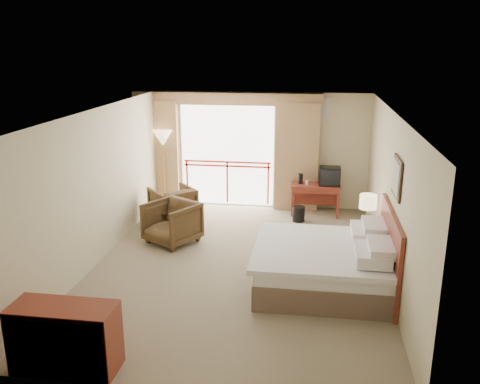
% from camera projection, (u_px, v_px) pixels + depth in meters
% --- Properties ---
extents(floor, '(7.00, 7.00, 0.00)m').
position_uv_depth(floor, '(239.00, 265.00, 8.98)').
color(floor, '#7E7259').
rests_on(floor, ground).
extents(ceiling, '(7.00, 7.00, 0.00)m').
position_uv_depth(ceiling, '(239.00, 112.00, 8.22)').
color(ceiling, white).
rests_on(ceiling, wall_back).
extents(wall_back, '(5.00, 0.00, 5.00)m').
position_uv_depth(wall_back, '(261.00, 150.00, 11.92)').
color(wall_back, beige).
rests_on(wall_back, ground).
extents(wall_front, '(5.00, 0.00, 5.00)m').
position_uv_depth(wall_front, '(189.00, 285.00, 5.28)').
color(wall_front, beige).
rests_on(wall_front, ground).
extents(wall_left, '(0.00, 7.00, 7.00)m').
position_uv_depth(wall_left, '(99.00, 186.00, 8.95)').
color(wall_left, beige).
rests_on(wall_left, ground).
extents(wall_right, '(0.00, 7.00, 7.00)m').
position_uv_depth(wall_right, '(391.00, 198.00, 8.25)').
color(wall_right, beige).
rests_on(wall_right, ground).
extents(balcony_door, '(2.40, 0.00, 2.40)m').
position_uv_depth(balcony_door, '(227.00, 156.00, 12.06)').
color(balcony_door, white).
rests_on(balcony_door, wall_back).
extents(balcony_railing, '(2.09, 0.03, 1.02)m').
position_uv_depth(balcony_railing, '(227.00, 172.00, 12.15)').
color(balcony_railing, red).
rests_on(balcony_railing, wall_back).
extents(curtain_left, '(1.00, 0.26, 2.50)m').
position_uv_depth(curtain_left, '(158.00, 153.00, 12.15)').
color(curtain_left, '#96714C').
rests_on(curtain_left, wall_back).
extents(curtain_right, '(1.00, 0.26, 2.50)m').
position_uv_depth(curtain_right, '(297.00, 157.00, 11.69)').
color(curtain_right, '#96714C').
rests_on(curtain_right, wall_back).
extents(valance, '(4.40, 0.22, 0.28)m').
position_uv_depth(valance, '(226.00, 99.00, 11.58)').
color(valance, '#96714C').
rests_on(valance, wall_back).
extents(hvac_vent, '(0.50, 0.04, 0.50)m').
position_uv_depth(hvac_vent, '(319.00, 109.00, 11.43)').
color(hvac_vent, silver).
rests_on(hvac_vent, wall_back).
extents(bed, '(2.13, 2.06, 0.97)m').
position_uv_depth(bed, '(326.00, 264.00, 8.10)').
color(bed, brown).
rests_on(bed, floor).
extents(headboard, '(0.06, 2.10, 1.30)m').
position_uv_depth(headboard, '(389.00, 252.00, 7.88)').
color(headboard, maroon).
rests_on(headboard, wall_right).
extents(framed_art, '(0.04, 0.72, 0.60)m').
position_uv_depth(framed_art, '(397.00, 177.00, 7.54)').
color(framed_art, black).
rests_on(framed_art, wall_right).
extents(nightstand, '(0.43, 0.49, 0.56)m').
position_uv_depth(nightstand, '(366.00, 240.00, 9.38)').
color(nightstand, maroon).
rests_on(nightstand, floor).
extents(table_lamp, '(0.31, 0.31, 0.55)m').
position_uv_depth(table_lamp, '(368.00, 202.00, 9.23)').
color(table_lamp, tan).
rests_on(table_lamp, nightstand).
extents(phone, '(0.21, 0.19, 0.08)m').
position_uv_depth(phone, '(365.00, 226.00, 9.15)').
color(phone, black).
rests_on(phone, nightstand).
extents(desk, '(1.09, 0.53, 0.71)m').
position_uv_depth(desk, '(316.00, 190.00, 11.51)').
color(desk, maroon).
rests_on(desk, floor).
extents(tv, '(0.46, 0.37, 0.42)m').
position_uv_depth(tv, '(330.00, 176.00, 11.32)').
color(tv, black).
rests_on(tv, desk).
extents(coffee_maker, '(0.13, 0.13, 0.24)m').
position_uv_depth(coffee_maker, '(300.00, 179.00, 11.44)').
color(coffee_maker, black).
rests_on(coffee_maker, desk).
extents(cup, '(0.07, 0.07, 0.10)m').
position_uv_depth(cup, '(307.00, 183.00, 11.39)').
color(cup, white).
rests_on(cup, desk).
extents(wastebasket, '(0.32, 0.32, 0.34)m').
position_uv_depth(wastebasket, '(299.00, 214.00, 11.13)').
color(wastebasket, black).
rests_on(wastebasket, floor).
extents(armchair_far, '(1.20, 1.20, 0.79)m').
position_uv_depth(armchair_far, '(173.00, 222.00, 11.15)').
color(armchair_far, '#402C17').
rests_on(armchair_far, floor).
extents(armchair_near, '(1.22, 1.23, 0.82)m').
position_uv_depth(armchair_near, '(173.00, 242.00, 9.99)').
color(armchair_near, '#402C17').
rests_on(armchair_near, floor).
extents(side_table, '(0.45, 0.45, 0.49)m').
position_uv_depth(side_table, '(165.00, 218.00, 10.38)').
color(side_table, black).
rests_on(side_table, floor).
extents(book, '(0.27, 0.29, 0.02)m').
position_uv_depth(book, '(164.00, 210.00, 10.33)').
color(book, white).
rests_on(book, side_table).
extents(floor_lamp, '(0.47, 0.47, 1.83)m').
position_uv_depth(floor_lamp, '(163.00, 141.00, 11.85)').
color(floor_lamp, tan).
rests_on(floor_lamp, floor).
extents(dresser, '(1.25, 0.53, 0.83)m').
position_uv_depth(dresser, '(65.00, 338.00, 6.01)').
color(dresser, maroon).
rests_on(dresser, floor).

